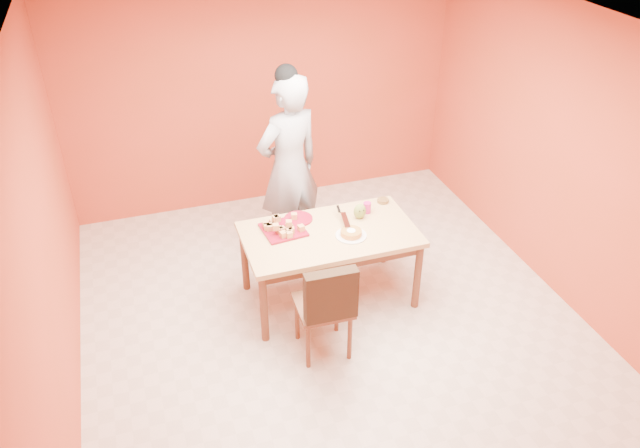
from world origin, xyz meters
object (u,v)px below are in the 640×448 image
object	(u,v)px
dining_table	(330,241)
checker_tin	(383,201)
dining_chair	(324,304)
pastry_platter	(283,230)
sponge_cake	(351,233)
person	(289,168)
egg_ornament	(360,211)
red_dinner_plate	(298,219)
magenta_glass	(367,208)

from	to	relation	value
dining_table	checker_tin	bearing A→B (deg)	27.24
dining_chair	pastry_platter	xyz separation A→B (m)	(-0.11, 0.84, 0.25)
sponge_cake	checker_tin	size ratio (longest dim) A/B	1.71
dining_table	person	bearing A→B (deg)	98.04
dining_table	egg_ornament	xyz separation A→B (m)	(0.35, 0.15, 0.17)
dining_chair	red_dinner_plate	xyz separation A→B (m)	(0.07, 0.98, 0.25)
dining_table	pastry_platter	world-z (taller)	pastry_platter
dining_chair	pastry_platter	distance (m)	0.88
dining_table	sponge_cake	bearing A→B (deg)	-35.45
checker_tin	red_dinner_plate	bearing A→B (deg)	-177.08
dining_table	checker_tin	world-z (taller)	checker_tin
dining_table	dining_chair	bearing A→B (deg)	-112.70
person	sponge_cake	size ratio (longest dim) A/B	10.24
pastry_platter	egg_ornament	size ratio (longest dim) A/B	2.44
egg_ornament	sponge_cake	bearing A→B (deg)	-125.06
red_dinner_plate	sponge_cake	bearing A→B (deg)	-48.29
dining_chair	egg_ornament	world-z (taller)	dining_chair
dining_chair	checker_tin	world-z (taller)	dining_chair
egg_ornament	dining_table	bearing A→B (deg)	-157.30
dining_chair	sponge_cake	xyz separation A→B (m)	(0.45, 0.56, 0.28)
egg_ornament	red_dinner_plate	bearing A→B (deg)	164.43
dining_chair	person	bearing A→B (deg)	86.32
dining_table	pastry_platter	xyz separation A→B (m)	(-0.40, 0.16, 0.11)
pastry_platter	checker_tin	size ratio (longest dim) A/B	3.25
dining_chair	person	distance (m)	1.66
magenta_glass	checker_tin	xyz separation A→B (m)	(0.22, 0.13, -0.04)
dining_table	red_dinner_plate	xyz separation A→B (m)	(-0.21, 0.30, 0.10)
sponge_cake	checker_tin	world-z (taller)	sponge_cake
red_dinner_plate	sponge_cake	size ratio (longest dim) A/B	1.40
checker_tin	dining_table	bearing A→B (deg)	-152.76
sponge_cake	person	bearing A→B (deg)	106.05
person	egg_ornament	bearing A→B (deg)	103.02
magenta_glass	sponge_cake	bearing A→B (deg)	-130.84
pastry_platter	checker_tin	distance (m)	1.10
dining_chair	red_dinner_plate	bearing A→B (deg)	87.74
dining_chair	egg_ornament	size ratio (longest dim) A/B	6.56
sponge_cake	red_dinner_plate	bearing A→B (deg)	131.71
sponge_cake	checker_tin	bearing A→B (deg)	42.28
egg_ornament	magenta_glass	size ratio (longest dim) A/B	1.41
red_dinner_plate	egg_ornament	distance (m)	0.59
person	checker_tin	distance (m)	1.00
dining_chair	red_dinner_plate	world-z (taller)	dining_chair
pastry_platter	red_dinner_plate	bearing A→B (deg)	37.70
dining_chair	egg_ornament	bearing A→B (deg)	54.37
person	checker_tin	world-z (taller)	person
sponge_cake	egg_ornament	world-z (taller)	egg_ornament
dining_table	red_dinner_plate	bearing A→B (deg)	124.71
sponge_cake	checker_tin	xyz separation A→B (m)	(0.51, 0.47, -0.02)
person	pastry_platter	distance (m)	0.82
dining_chair	person	xyz separation A→B (m)	(0.16, 1.58, 0.48)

